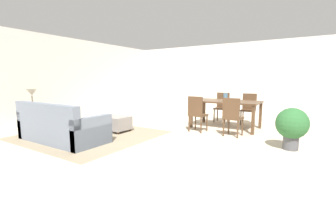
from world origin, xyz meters
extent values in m
plane|color=beige|center=(0.00, 0.00, 0.00)|extent=(10.80, 10.80, 0.00)
cube|color=silver|center=(0.00, 5.00, 1.35)|extent=(9.00, 0.12, 2.70)
cube|color=silver|center=(-4.50, 0.50, 1.35)|extent=(0.12, 11.00, 2.70)
cube|color=gray|center=(-2.01, -0.36, 0.00)|extent=(3.00, 2.80, 0.01)
cube|color=slate|center=(-2.10, -1.00, 0.21)|extent=(2.06, 0.92, 0.42)
cube|color=slate|center=(-2.10, -1.38, 0.64)|extent=(2.06, 0.16, 0.44)
cube|color=slate|center=(-3.06, -1.00, 0.31)|extent=(0.14, 0.92, 0.62)
cube|color=slate|center=(-1.14, -1.00, 0.31)|extent=(0.14, 0.92, 0.62)
cube|color=beige|center=(-2.50, -1.10, 0.62)|extent=(0.40, 0.14, 0.40)
cube|color=silver|center=(-1.70, -1.10, 0.62)|extent=(0.41, 0.16, 0.40)
cube|color=gray|center=(-1.93, 0.28, 0.23)|extent=(0.98, 0.54, 0.33)
cylinder|color=#513823|center=(-2.37, 0.50, 0.03)|extent=(0.05, 0.05, 0.06)
cylinder|color=#513823|center=(-1.49, 0.50, 0.03)|extent=(0.05, 0.05, 0.06)
cylinder|color=#513823|center=(-2.37, 0.06, 0.03)|extent=(0.05, 0.05, 0.06)
cylinder|color=#513823|center=(-1.49, 0.06, 0.03)|extent=(0.05, 0.05, 0.06)
cube|color=olive|center=(-3.43, -0.93, 0.58)|extent=(0.40, 0.40, 0.03)
cylinder|color=olive|center=(-3.60, -0.76, 0.28)|extent=(0.04, 0.04, 0.56)
cylinder|color=olive|center=(-3.26, -0.76, 0.28)|extent=(0.04, 0.04, 0.56)
cylinder|color=olive|center=(-3.60, -1.10, 0.28)|extent=(0.04, 0.04, 0.56)
cylinder|color=olive|center=(-3.26, -1.10, 0.28)|extent=(0.04, 0.04, 0.56)
cylinder|color=brown|center=(-3.43, -0.93, 0.61)|extent=(0.16, 0.16, 0.02)
cylinder|color=brown|center=(-3.43, -0.93, 0.78)|extent=(0.02, 0.02, 0.32)
cone|color=beige|center=(-3.43, -0.93, 1.03)|extent=(0.26, 0.26, 0.18)
cube|color=#513823|center=(0.47, 2.24, 0.74)|extent=(1.79, 1.00, 0.04)
cube|color=#513823|center=(-0.36, 2.68, 0.36)|extent=(0.07, 0.07, 0.72)
cube|color=#513823|center=(1.31, 2.68, 0.36)|extent=(0.07, 0.07, 0.72)
cube|color=#513823|center=(-0.36, 1.80, 0.36)|extent=(0.07, 0.07, 0.72)
cube|color=#513823|center=(1.31, 1.80, 0.36)|extent=(0.07, 0.07, 0.72)
cube|color=#513823|center=(0.02, 1.43, 0.43)|extent=(0.42, 0.42, 0.04)
cube|color=#513823|center=(0.02, 1.25, 0.69)|extent=(0.40, 0.06, 0.47)
cylinder|color=#513823|center=(-0.14, 1.61, 0.21)|extent=(0.04, 0.04, 0.41)
cylinder|color=#513823|center=(0.20, 1.59, 0.21)|extent=(0.04, 0.04, 0.41)
cylinder|color=#513823|center=(-0.15, 1.27, 0.21)|extent=(0.04, 0.04, 0.41)
cylinder|color=#513823|center=(0.19, 1.25, 0.21)|extent=(0.04, 0.04, 0.41)
cube|color=#513823|center=(0.94, 1.43, 0.43)|extent=(0.42, 0.42, 0.04)
cube|color=#513823|center=(0.93, 1.25, 0.69)|extent=(0.40, 0.06, 0.47)
cylinder|color=#513823|center=(0.78, 1.61, 0.21)|extent=(0.04, 0.04, 0.41)
cylinder|color=#513823|center=(1.12, 1.59, 0.21)|extent=(0.04, 0.04, 0.41)
cylinder|color=#513823|center=(0.76, 1.27, 0.21)|extent=(0.04, 0.04, 0.41)
cylinder|color=#513823|center=(1.10, 1.25, 0.21)|extent=(0.04, 0.04, 0.41)
cube|color=#513823|center=(0.06, 3.04, 0.43)|extent=(0.42, 0.42, 0.04)
cube|color=#513823|center=(0.05, 3.22, 0.69)|extent=(0.40, 0.06, 0.47)
cylinder|color=#513823|center=(0.24, 2.88, 0.21)|extent=(0.04, 0.04, 0.41)
cylinder|color=#513823|center=(-0.10, 2.86, 0.21)|extent=(0.04, 0.04, 0.41)
cylinder|color=#513823|center=(0.22, 3.22, 0.21)|extent=(0.04, 0.04, 0.41)
cylinder|color=#513823|center=(-0.12, 3.20, 0.21)|extent=(0.04, 0.04, 0.41)
cube|color=#513823|center=(0.89, 3.03, 0.43)|extent=(0.43, 0.43, 0.04)
cube|color=#513823|center=(0.88, 3.21, 0.69)|extent=(0.40, 0.07, 0.47)
cylinder|color=#513823|center=(1.08, 2.87, 0.21)|extent=(0.04, 0.04, 0.41)
cylinder|color=#513823|center=(0.74, 2.85, 0.21)|extent=(0.04, 0.04, 0.41)
cylinder|color=#513823|center=(1.05, 3.21, 0.21)|extent=(0.04, 0.04, 0.41)
cylinder|color=#513823|center=(0.71, 3.19, 0.21)|extent=(0.04, 0.04, 0.41)
cylinder|color=slate|center=(0.45, 2.26, 0.86)|extent=(0.12, 0.12, 0.20)
cylinder|color=#4C4C51|center=(2.21, 0.95, 0.13)|extent=(0.28, 0.28, 0.26)
sphere|color=#2D6633|center=(2.21, 0.95, 0.51)|extent=(0.60, 0.60, 0.60)
camera|label=1|loc=(2.55, -3.99, 1.35)|focal=24.85mm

